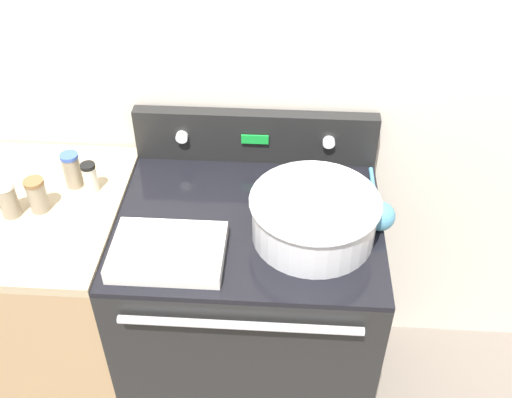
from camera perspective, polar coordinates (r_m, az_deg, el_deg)
The scene contains 11 objects.
kitchen_wall at distance 1.93m, azimuth 0.07°, elevation 13.17°, with size 8.00×0.05×2.50m.
stove_range at distance 2.15m, azimuth -0.57°, elevation -10.88°, with size 0.81×0.69×0.91m.
control_panel at distance 2.01m, azimuth -0.05°, elevation 5.99°, with size 0.81×0.07×0.18m.
side_counter at distance 2.28m, azimuth -18.09°, elevation -9.42°, with size 0.55×0.66×0.92m.
mixing_bowl at distance 1.72m, azimuth 5.56°, elevation -1.54°, with size 0.37×0.37×0.14m.
casserole_dish at distance 1.70m, azimuth -8.38°, elevation -4.93°, with size 0.32×0.22×0.05m.
ladle at distance 1.81m, azimuth 11.71°, elevation -1.46°, with size 0.09×0.33×0.09m.
spice_jar_black_cap at distance 1.94m, azimuth -15.52°, elevation 2.01°, with size 0.05×0.05×0.10m.
spice_jar_blue_cap at distance 1.98m, azimuth -17.11°, elevation 2.67°, with size 0.06×0.06×0.12m.
spice_jar_brown_cap at distance 1.91m, azimuth -20.13°, elevation 0.36°, with size 0.06×0.06×0.11m.
spice_jar_white_cap at distance 1.92m, azimuth -22.54°, elevation -0.04°, with size 0.06×0.06×0.12m.
Camera 1 is at (0.11, -1.03, 2.11)m, focal length 42.00 mm.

